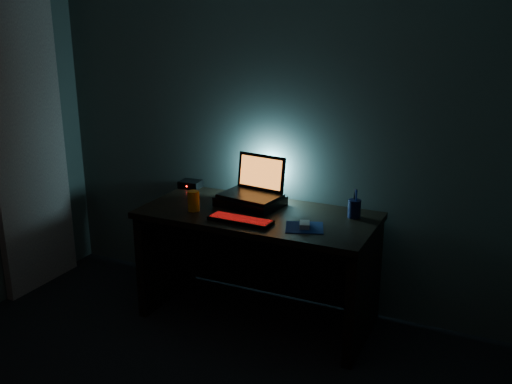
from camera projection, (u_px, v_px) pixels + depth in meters
room at (71, 215)px, 2.07m from camera, size 3.50×4.00×2.50m
desk at (261, 247)px, 3.74m from camera, size 1.50×0.70×0.75m
curtain at (27, 134)px, 4.02m from camera, size 0.06×0.65×2.30m
riser at (250, 201)px, 3.75m from camera, size 0.44×0.36×0.06m
laptop at (255, 186)px, 3.76m from camera, size 0.41×0.33×0.26m
keyboard at (241, 220)px, 3.45m from camera, size 0.40×0.14×0.02m
mousepad at (304, 227)px, 3.36m from camera, size 0.27×0.26×0.00m
mouse at (305, 225)px, 3.36m from camera, size 0.09×0.11×0.03m
pen_cup at (354, 209)px, 3.52m from camera, size 0.10×0.10×0.11m
juice_glass at (194, 201)px, 3.64m from camera, size 0.10×0.10×0.13m
router at (191, 184)px, 4.15m from camera, size 0.16×0.13×0.05m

